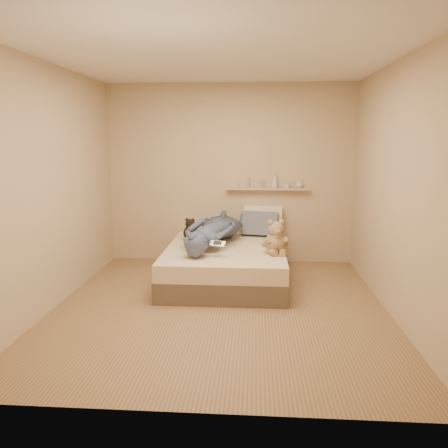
# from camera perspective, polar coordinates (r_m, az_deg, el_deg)

# --- Properties ---
(room) EXTENTS (3.80, 3.80, 3.80)m
(room) POSITION_cam_1_polar(r_m,az_deg,el_deg) (4.55, -0.57, 4.64)
(room) COLOR olive
(room) RESTS_ON ground
(bed) EXTENTS (1.50, 1.90, 0.45)m
(bed) POSITION_cam_1_polar(r_m,az_deg,el_deg) (5.67, 0.20, -5.19)
(bed) COLOR brown
(bed) RESTS_ON floor
(game_console) EXTENTS (0.19, 0.13, 0.06)m
(game_console) POSITION_cam_1_polar(r_m,az_deg,el_deg) (5.09, -0.84, -2.58)
(game_console) COLOR silver
(game_console) RESTS_ON bed
(teddy_bear) EXTENTS (0.34, 0.34, 0.42)m
(teddy_bear) POSITION_cam_1_polar(r_m,az_deg,el_deg) (5.29, 6.76, -2.01)
(teddy_bear) COLOR tan
(teddy_bear) RESTS_ON bed
(dark_plush) EXTENTS (0.20, 0.20, 0.31)m
(dark_plush) POSITION_cam_1_polar(r_m,az_deg,el_deg) (5.97, -4.41, -0.86)
(dark_plush) COLOR black
(dark_plush) RESTS_ON bed
(pillow_cream) EXTENTS (0.56, 0.27, 0.43)m
(pillow_cream) POSITION_cam_1_polar(r_m,az_deg,el_deg) (6.37, 5.09, 0.50)
(pillow_cream) COLOR beige
(pillow_cream) RESTS_ON bed
(pillow_grey) EXTENTS (0.54, 0.34, 0.37)m
(pillow_grey) POSITION_cam_1_polar(r_m,az_deg,el_deg) (6.24, 4.73, 0.00)
(pillow_grey) COLOR slate
(pillow_grey) RESTS_ON bed
(person) EXTENTS (0.99, 1.76, 0.40)m
(person) POSITION_cam_1_polar(r_m,az_deg,el_deg) (5.70, -1.29, -0.71)
(person) COLOR #4B5876
(person) RESTS_ON bed
(wall_shelf) EXTENTS (1.20, 0.12, 0.03)m
(wall_shelf) POSITION_cam_1_polar(r_m,az_deg,el_deg) (6.39, 5.69, 4.60)
(wall_shelf) COLOR tan
(wall_shelf) RESTS_ON wall_back
(shelf_bottles) EXTENTS (0.99, 0.11, 0.21)m
(shelf_bottles) POSITION_cam_1_polar(r_m,az_deg,el_deg) (6.39, 7.03, 5.36)
(shelf_bottles) COLOR beige
(shelf_bottles) RESTS_ON wall_shelf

